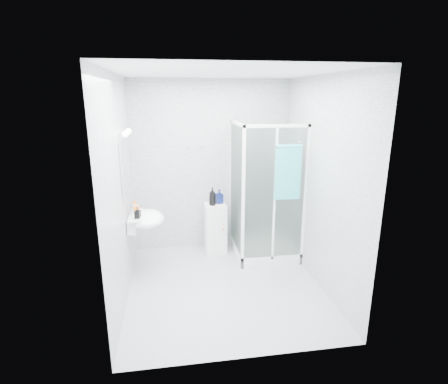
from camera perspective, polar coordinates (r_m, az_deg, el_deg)
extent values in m
cube|color=silver|center=(4.13, 0.06, 0.70)|extent=(2.40, 2.60, 2.60)
cube|color=#B1B3B6|center=(4.64, 0.06, -14.99)|extent=(2.40, 2.60, 0.01)
cube|color=white|center=(4.01, 0.07, 18.95)|extent=(2.40, 2.60, 0.01)
cube|color=white|center=(5.49, 6.51, -9.33)|extent=(0.90, 0.90, 0.12)
cube|color=white|center=(4.91, 2.26, 11.08)|extent=(0.04, 0.90, 0.04)
cube|color=white|center=(4.60, 8.67, 10.62)|extent=(0.90, 0.04, 0.04)
cube|color=white|center=(4.67, 3.14, -1.41)|extent=(0.04, 0.04, 2.00)
cube|color=white|center=(5.06, 2.04, 0.41)|extent=(0.02, 0.82, 1.84)
cube|color=white|center=(4.76, 8.25, -0.74)|extent=(0.82, 0.02, 1.84)
cube|color=white|center=(4.76, 8.22, -0.71)|extent=(0.03, 0.04, 1.84)
cylinder|color=silver|center=(5.46, 5.85, 4.79)|extent=(0.02, 0.02, 1.00)
cylinder|color=silver|center=(5.37, 6.07, 9.66)|extent=(0.09, 0.05, 0.09)
cylinder|color=silver|center=(5.56, 6.18, 1.82)|extent=(0.12, 0.04, 0.12)
cylinder|color=silver|center=(4.67, 12.03, 8.07)|extent=(0.03, 0.05, 0.03)
cube|color=white|center=(4.71, -14.70, -4.97)|extent=(0.10, 0.40, 0.18)
ellipsoid|color=white|center=(4.68, -12.55, -4.32)|extent=(0.46, 0.56, 0.20)
cube|color=white|center=(4.67, -14.05, -3.80)|extent=(0.16, 0.50, 0.02)
cylinder|color=silver|center=(4.65, -14.85, -2.89)|extent=(0.04, 0.04, 0.16)
cylinder|color=silver|center=(4.63, -14.29, -2.10)|extent=(0.12, 0.02, 0.02)
cube|color=white|center=(4.52, -15.91, 3.97)|extent=(0.02, 0.60, 0.70)
cylinder|color=silver|center=(4.30, -16.37, 9.06)|extent=(0.05, 0.04, 0.04)
sphere|color=white|center=(4.29, -15.84, 9.09)|extent=(0.08, 0.08, 0.08)
cylinder|color=silver|center=(4.61, -15.89, 9.49)|extent=(0.05, 0.04, 0.04)
sphere|color=white|center=(4.61, -15.39, 9.52)|extent=(0.08, 0.08, 0.08)
cylinder|color=silver|center=(5.28, -5.89, 7.39)|extent=(0.02, 0.04, 0.02)
sphere|color=silver|center=(5.25, -5.87, 7.35)|extent=(0.03, 0.03, 0.03)
cylinder|color=silver|center=(5.29, -3.71, 7.46)|extent=(0.02, 0.04, 0.02)
sphere|color=silver|center=(5.27, -3.68, 7.42)|extent=(0.03, 0.03, 0.03)
cube|color=white|center=(5.42, -1.43, -5.87)|extent=(0.33, 0.33, 0.77)
cube|color=white|center=(5.28, -1.21, -6.47)|extent=(0.28, 0.02, 0.65)
sphere|color=orange|center=(5.26, -0.09, -6.08)|extent=(0.03, 0.03, 0.03)
cube|color=#32B9BE|center=(4.68, 10.38, 3.05)|extent=(0.34, 0.04, 0.71)
cylinder|color=#32B9BE|center=(4.62, 10.59, 7.35)|extent=(0.34, 0.05, 0.05)
imported|color=black|center=(5.21, -1.91, -0.72)|extent=(0.11, 0.11, 0.27)
imported|color=navy|center=(5.30, -0.79, -0.72)|extent=(0.13, 0.13, 0.22)
imported|color=orange|center=(4.80, -14.31, -2.17)|extent=(0.12, 0.12, 0.15)
imported|color=black|center=(4.51, -13.93, -3.33)|extent=(0.08, 0.09, 0.15)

